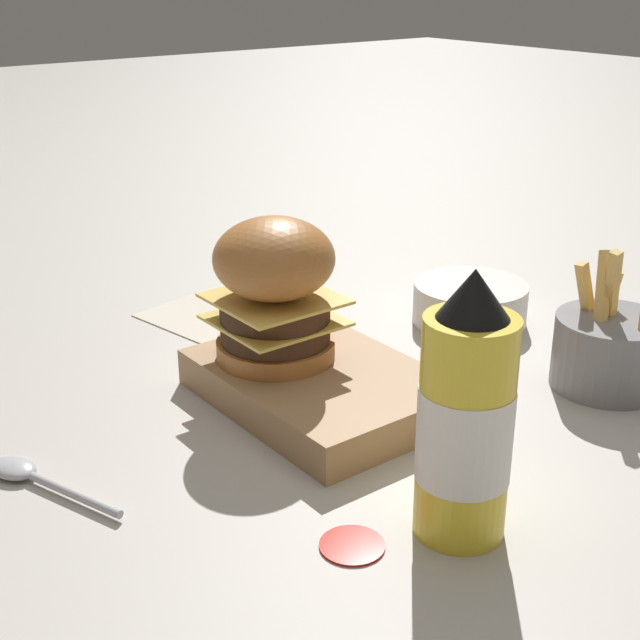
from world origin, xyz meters
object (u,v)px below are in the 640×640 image
at_px(side_bowl, 470,302).
at_px(spoon, 27,474).
at_px(serving_board, 320,386).
at_px(ketchup_bottle, 465,420).
at_px(burger, 275,288).
at_px(fries_basket, 610,350).

distance_m(side_bowl, spoon, 0.54).
bearing_deg(serving_board, ketchup_bottle, 169.42).
xyz_separation_m(serving_board, burger, (0.05, 0.02, 0.09)).
distance_m(burger, ketchup_bottle, 0.28).
distance_m(ketchup_bottle, spoon, 0.36).
bearing_deg(side_bowl, fries_basket, 175.90).
xyz_separation_m(burger, ketchup_bottle, (-0.27, 0.02, -0.02)).
distance_m(serving_board, spoon, 0.28).
height_order(fries_basket, spoon, fries_basket).
height_order(serving_board, side_bowl, side_bowl).
bearing_deg(ketchup_bottle, burger, -5.14).
relative_size(serving_board, ketchup_bottle, 1.17).
xyz_separation_m(serving_board, side_bowl, (0.06, -0.27, 0.01)).
xyz_separation_m(serving_board, fries_basket, (-0.14, -0.25, 0.02)).
relative_size(serving_board, spoon, 1.69).
distance_m(serving_board, side_bowl, 0.27).
height_order(burger, fries_basket, burger).
xyz_separation_m(ketchup_bottle, spoon, (0.26, 0.23, -0.09)).
bearing_deg(ketchup_bottle, fries_basket, -74.50).
height_order(serving_board, fries_basket, fries_basket).
relative_size(side_bowl, spoon, 0.93).
height_order(burger, side_bowl, burger).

